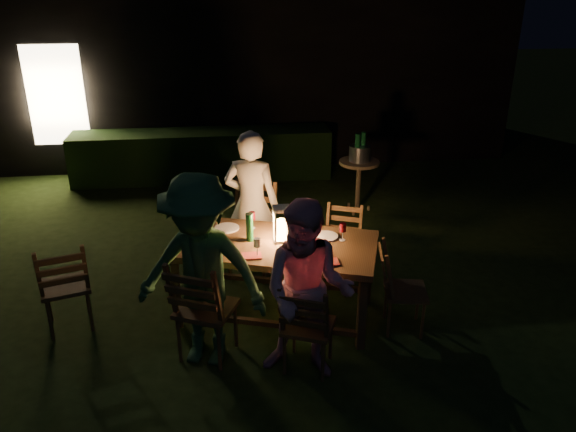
{
  "coord_description": "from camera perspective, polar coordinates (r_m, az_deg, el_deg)",
  "views": [
    {
      "loc": [
        -0.21,
        -5.29,
        3.14
      ],
      "look_at": [
        0.42,
        -0.26,
        0.96
      ],
      "focal_mm": 35.0,
      "sensor_mm": 36.0,
      "label": 1
    }
  ],
  "objects": [
    {
      "name": "garden_envelope",
      "position": [
        11.55,
        -6.32,
        15.36
      ],
      "size": [
        40.0,
        40.0,
        3.2
      ],
      "color": "black",
      "rests_on": "ground"
    },
    {
      "name": "dining_table",
      "position": [
        5.38,
        -1.29,
        -3.48
      ],
      "size": [
        2.11,
        1.51,
        0.79
      ],
      "rotation": [
        0.0,
        0.0,
        -0.32
      ],
      "color": "#55361C",
      "rests_on": "ground"
    },
    {
      "name": "chair_near_left",
      "position": [
        5.06,
        -8.29,
        -10.93
      ],
      "size": [
        0.63,
        0.65,
        1.04
      ],
      "rotation": [
        0.0,
        0.0,
        -0.44
      ],
      "color": "#55361C",
      "rests_on": "ground"
    },
    {
      "name": "chair_near_right",
      "position": [
        4.89,
        2.01,
        -12.58
      ],
      "size": [
        0.54,
        0.56,
        0.91
      ],
      "rotation": [
        0.0,
        0.0,
        -0.4
      ],
      "color": "#55361C",
      "rests_on": "ground"
    },
    {
      "name": "chair_far_left",
      "position": [
        6.32,
        -3.71,
        -3.2
      ],
      "size": [
        0.63,
        0.65,
        1.07
      ],
      "rotation": [
        0.0,
        0.0,
        2.79
      ],
      "color": "#55361C",
      "rests_on": "ground"
    },
    {
      "name": "chair_far_right",
      "position": [
        6.18,
        5.32,
        -4.48
      ],
      "size": [
        0.53,
        0.55,
        0.89
      ],
      "rotation": [
        0.0,
        0.0,
        2.76
      ],
      "color": "#55361C",
      "rests_on": "ground"
    },
    {
      "name": "chair_end",
      "position": [
        5.49,
        11.54,
        -8.71
      ],
      "size": [
        0.5,
        0.48,
        0.9
      ],
      "rotation": [
        0.0,
        0.0,
        -1.77
      ],
      "color": "#55361C",
      "rests_on": "ground"
    },
    {
      "name": "chair_spare",
      "position": [
        5.78,
        -21.47,
        -8.02
      ],
      "size": [
        0.55,
        0.57,
        0.97
      ],
      "rotation": [
        0.0,
        0.0,
        0.29
      ],
      "color": "#55361C",
      "rests_on": "ground"
    },
    {
      "name": "person_house_side",
      "position": [
        6.16,
        -3.72,
        1.21
      ],
      "size": [
        0.7,
        0.57,
        1.66
      ],
      "primitive_type": "imported",
      "rotation": [
        0.0,
        0.0,
        2.82
      ],
      "color": "beige",
      "rests_on": "ground"
    },
    {
      "name": "person_opp_right",
      "position": [
        4.57,
        2.01,
        -7.75
      ],
      "size": [
        0.91,
        0.81,
        1.57
      ],
      "primitive_type": "imported",
      "rotation": [
        0.0,
        0.0,
        -0.32
      ],
      "color": "pink",
      "rests_on": "ground"
    },
    {
      "name": "person_opp_left",
      "position": [
        4.73,
        -8.84,
        -5.72
      ],
      "size": [
        1.27,
        0.97,
        1.73
      ],
      "primitive_type": "imported",
      "rotation": [
        0.0,
        0.0,
        -0.32
      ],
      "color": "#306134",
      "rests_on": "ground"
    },
    {
      "name": "lantern",
      "position": [
        5.31,
        -0.67,
        -1.02
      ],
      "size": [
        0.16,
        0.16,
        0.35
      ],
      "color": "white",
      "rests_on": "dining_table"
    },
    {
      "name": "plate_far_left",
      "position": [
        5.67,
        -6.24,
        -1.21
      ],
      "size": [
        0.25,
        0.25,
        0.01
      ],
      "primitive_type": "cylinder",
      "color": "white",
      "rests_on": "dining_table"
    },
    {
      "name": "plate_near_left",
      "position": [
        5.29,
        -7.65,
        -3.14
      ],
      "size": [
        0.25,
        0.25,
        0.01
      ],
      "primitive_type": "cylinder",
      "color": "white",
      "rests_on": "dining_table"
    },
    {
      "name": "plate_far_right",
      "position": [
        5.47,
        3.82,
        -2.07
      ],
      "size": [
        0.25,
        0.25,
        0.01
      ],
      "primitive_type": "cylinder",
      "color": "white",
      "rests_on": "dining_table"
    },
    {
      "name": "plate_near_right",
      "position": [
        5.08,
        3.14,
        -4.16
      ],
      "size": [
        0.25,
        0.25,
        0.01
      ],
      "primitive_type": "cylinder",
      "color": "white",
      "rests_on": "dining_table"
    },
    {
      "name": "wineglass_a",
      "position": [
        5.62,
        -3.66,
        -0.43
      ],
      "size": [
        0.06,
        0.06,
        0.18
      ],
      "primitive_type": null,
      "color": "#59070F",
      "rests_on": "dining_table"
    },
    {
      "name": "wineglass_b",
      "position": [
        5.4,
        -9.07,
        -1.74
      ],
      "size": [
        0.06,
        0.06,
        0.18
      ],
      "primitive_type": null,
      "color": "#59070F",
      "rests_on": "dining_table"
    },
    {
      "name": "wineglass_c",
      "position": [
        5.01,
        1.35,
        -3.5
      ],
      "size": [
        0.06,
        0.06,
        0.18
      ],
      "primitive_type": null,
      "color": "#59070F",
      "rests_on": "dining_table"
    },
    {
      "name": "wineglass_d",
      "position": [
        5.38,
        5.58,
        -1.63
      ],
      "size": [
        0.06,
        0.06,
        0.18
      ],
      "primitive_type": null,
      "color": "#59070F",
      "rests_on": "dining_table"
    },
    {
      "name": "wineglass_e",
      "position": [
        5.07,
        -3.15,
        -3.19
      ],
      "size": [
        0.06,
        0.06,
        0.18
      ],
      "primitive_type": null,
      "color": "silver",
      "rests_on": "dining_table"
    },
    {
      "name": "bottle_table",
      "position": [
        5.34,
        -3.93,
        -1.14
      ],
      "size": [
        0.07,
        0.07,
        0.28
      ],
      "primitive_type": "cylinder",
      "color": "#0F471E",
      "rests_on": "dining_table"
    },
    {
      "name": "napkin_left",
      "position": [
        5.1,
        -3.73,
        -4.06
      ],
      "size": [
        0.18,
        0.14,
        0.01
      ],
      "primitive_type": "cube",
      "color": "red",
      "rests_on": "dining_table"
    },
    {
      "name": "napkin_right",
      "position": [
        5.0,
        4.14,
        -4.69
      ],
      "size": [
        0.18,
        0.14,
        0.01
      ],
      "primitive_type": "cube",
      "color": "red",
      "rests_on": "dining_table"
    },
    {
      "name": "phone",
      "position": [
        5.25,
        -8.65,
        -3.48
      ],
      "size": [
        0.14,
        0.07,
        0.01
      ],
      "primitive_type": "cube",
      "color": "black",
      "rests_on": "dining_table"
    },
    {
      "name": "side_table",
      "position": [
        7.95,
        7.23,
        4.96
      ],
      "size": [
        0.56,
        0.56,
        0.75
      ],
      "color": "olive",
      "rests_on": "ground"
    },
    {
      "name": "ice_bucket",
      "position": [
        7.89,
        7.31,
        6.33
      ],
      "size": [
        0.3,
        0.3,
        0.22
      ],
      "primitive_type": "cylinder",
      "color": "#A5A8AD",
      "rests_on": "side_table"
    },
    {
      "name": "bottle_bucket_a",
      "position": [
        7.83,
        7.04,
        6.59
      ],
      "size": [
        0.07,
        0.07,
        0.32
      ],
      "primitive_type": "cylinder",
      "color": "#0F471E",
      "rests_on": "side_table"
    },
    {
      "name": "bottle_bucket_b",
      "position": [
        7.93,
        7.61,
        6.77
      ],
      "size": [
        0.07,
        0.07,
        0.32
      ],
      "primitive_type": "cylinder",
      "color": "#0F471E",
      "rests_on": "side_table"
    }
  ]
}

